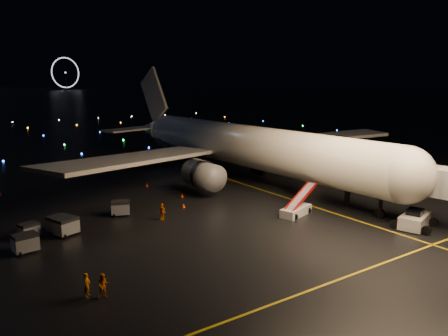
# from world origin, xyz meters

# --- Properties ---
(lane_centre) EXTENTS (0.25, 80.00, 0.02)m
(lane_centre) POSITION_xyz_m (12.00, 15.00, 0.01)
(lane_centre) COLOR #CBAD09
(lane_centre) RESTS_ON ground
(lane_cross) EXTENTS (60.00, 0.25, 0.02)m
(lane_cross) POSITION_xyz_m (-5.00, -10.00, 0.01)
(lane_cross) COLOR #CBAD09
(lane_cross) RESTS_ON ground
(airliner) EXTENTS (67.51, 64.45, 18.28)m
(airliner) POSITION_xyz_m (13.48, 26.07, 9.14)
(airliner) COLOR silver
(airliner) RESTS_ON ground
(pushback_tug) EXTENTS (4.91, 3.57, 2.10)m
(pushback_tug) POSITION_xyz_m (15.13, -6.01, 1.05)
(pushback_tug) COLOR silver
(pushback_tug) RESTS_ON ground
(belt_loader) EXTENTS (6.81, 3.61, 3.19)m
(belt_loader) POSITION_xyz_m (7.67, 4.45, 1.59)
(belt_loader) COLOR silver
(belt_loader) RESTS_ON ground
(crew_a) EXTENTS (0.76, 0.81, 1.86)m
(crew_a) POSITION_xyz_m (-18.75, -1.47, 0.93)
(crew_a) COLOR orange
(crew_a) RESTS_ON ground
(crew_b) EXTENTS (1.05, 0.90, 1.89)m
(crew_b) POSITION_xyz_m (-17.81, -2.32, 0.95)
(crew_b) COLOR orange
(crew_b) RESTS_ON ground
(crew_c) EXTENTS (0.72, 1.21, 1.93)m
(crew_c) POSITION_xyz_m (-6.12, 11.80, 0.97)
(crew_c) COLOR orange
(crew_c) RESTS_ON ground
(safety_cone_0) EXTENTS (0.49, 0.49, 0.51)m
(safety_cone_0) POSITION_xyz_m (-1.69, 14.73, 0.25)
(safety_cone_0) COLOR #F83B00
(safety_cone_0) RESTS_ON ground
(safety_cone_1) EXTENTS (0.53, 0.53, 0.50)m
(safety_cone_1) POSITION_xyz_m (-0.89, 27.46, 0.25)
(safety_cone_1) COLOR #F83B00
(safety_cone_1) RESTS_ON ground
(safety_cone_2) EXTENTS (0.45, 0.45, 0.49)m
(safety_cone_2) POSITION_xyz_m (0.45, 19.02, 0.25)
(safety_cone_2) COLOR #F83B00
(safety_cone_2) RESTS_ON ground
(safety_cone_3) EXTENTS (0.43, 0.43, 0.44)m
(safety_cone_3) POSITION_xyz_m (-19.77, 34.38, 0.22)
(safety_cone_3) COLOR #F83B00
(safety_cone_3) RESTS_ON ground
(ferris_wheel) EXTENTS (49.33, 16.80, 52.00)m
(ferris_wheel) POSITION_xyz_m (170.00, 720.00, 26.00)
(ferris_wheel) COLOR black
(ferris_wheel) RESTS_ON ground
(taxiway_lights) EXTENTS (164.00, 92.00, 0.36)m
(taxiway_lights) POSITION_xyz_m (0.00, 106.00, 0.18)
(taxiway_lights) COLOR black
(taxiway_lights) RESTS_ON ground
(baggage_cart_0) EXTENTS (2.46, 2.13, 1.76)m
(baggage_cart_0) POSITION_xyz_m (-9.43, 16.00, 0.88)
(baggage_cart_0) COLOR gray
(baggage_cart_0) RESTS_ON ground
(baggage_cart_1) EXTENTS (2.58, 2.21, 1.85)m
(baggage_cart_1) POSITION_xyz_m (-16.49, 12.70, 0.93)
(baggage_cart_1) COLOR gray
(baggage_cart_1) RESTS_ON ground
(baggage_cart_2) EXTENTS (2.47, 2.12, 1.77)m
(baggage_cart_2) POSITION_xyz_m (-16.90, 14.27, 0.89)
(baggage_cart_2) COLOR gray
(baggage_cart_2) RESTS_ON ground
(baggage_cart_3) EXTENTS (2.14, 1.80, 1.55)m
(baggage_cart_3) POSITION_xyz_m (-19.80, 14.03, 0.77)
(baggage_cart_3) COLOR gray
(baggage_cart_3) RESTS_ON ground
(baggage_cart_4) EXTENTS (2.31, 1.78, 1.79)m
(baggage_cart_4) POSITION_xyz_m (-20.85, 10.15, 0.90)
(baggage_cart_4) COLOR gray
(baggage_cart_4) RESTS_ON ground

